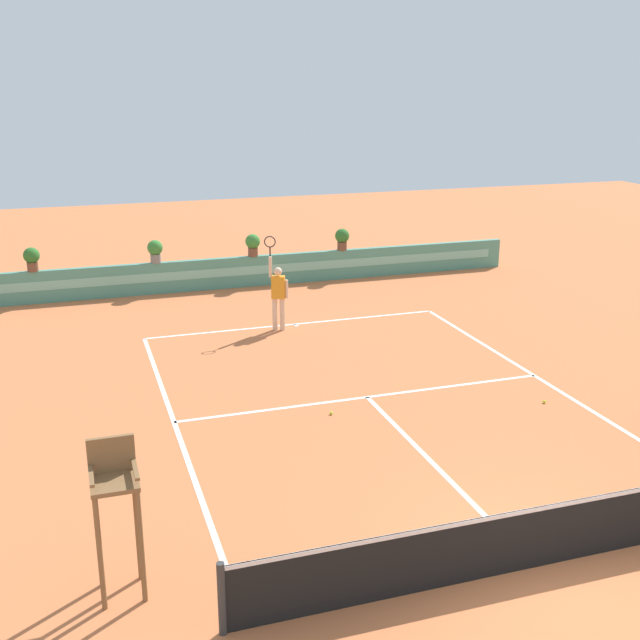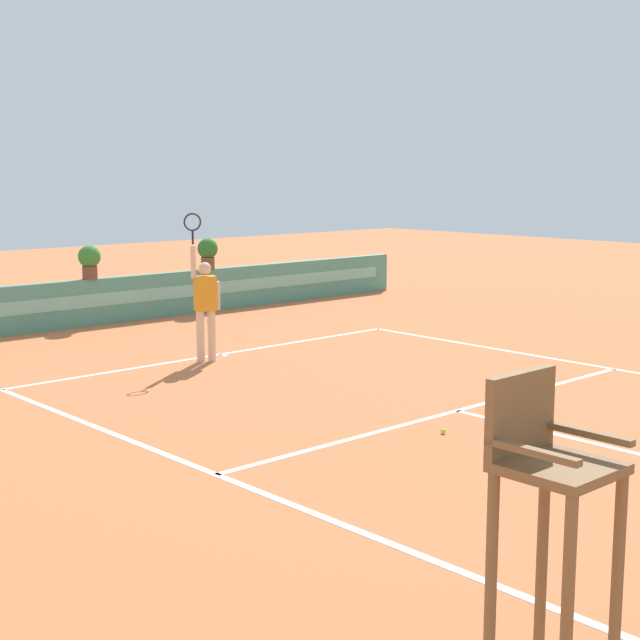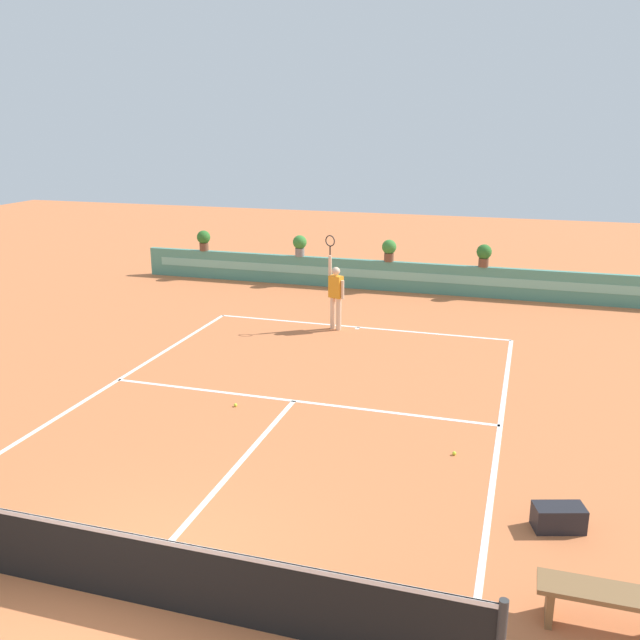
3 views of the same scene
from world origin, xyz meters
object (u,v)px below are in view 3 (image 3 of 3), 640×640
object	(u,v)px
tennis_ball_mid_court	(454,453)
potted_plant_far_left	(204,239)
tennis_player	(336,292)
bench_courtside	(611,601)
gear_bag	(559,518)
potted_plant_right	(484,254)
tennis_ball_near_baseline	(235,405)
potted_plant_centre	(389,249)
potted_plant_left	(300,244)

from	to	relation	value
tennis_ball_mid_court	potted_plant_far_left	world-z (taller)	potted_plant_far_left
potted_plant_far_left	tennis_player	bearing A→B (deg)	-37.63
bench_courtside	gear_bag	world-z (taller)	bench_courtside
potted_plant_right	tennis_ball_near_baseline	bearing A→B (deg)	-110.76
gear_bag	tennis_player	bearing A→B (deg)	123.74
potted_plant_right	potted_plant_far_left	bearing A→B (deg)	180.00
tennis_ball_mid_court	tennis_ball_near_baseline	bearing A→B (deg)	169.33
potted_plant_centre	tennis_ball_mid_court	bearing A→B (deg)	-72.98
bench_courtside	tennis_ball_near_baseline	world-z (taller)	bench_courtside
potted_plant_right	potted_plant_left	bearing A→B (deg)	180.00
bench_courtside	potted_plant_centre	bearing A→B (deg)	110.33
tennis_ball_near_baseline	tennis_ball_mid_court	bearing A→B (deg)	-10.67
gear_bag	potted_plant_left	xyz separation A→B (m)	(-8.28, 13.28, 1.23)
potted_plant_far_left	potted_plant_right	bearing A→B (deg)	0.00
potted_plant_centre	potted_plant_far_left	distance (m)	6.77
tennis_ball_near_baseline	potted_plant_left	xyz separation A→B (m)	(-2.19, 10.61, 1.38)
potted_plant_centre	potted_plant_left	distance (m)	3.13
gear_bag	potted_plant_far_left	world-z (taller)	potted_plant_far_left
gear_bag	tennis_ball_mid_court	distance (m)	2.47
gear_bag	potted_plant_centre	world-z (taller)	potted_plant_centre
tennis_player	tennis_ball_mid_court	xyz separation A→B (m)	(3.98, -6.59, -1.02)
tennis_player	potted_plant_right	size ratio (longest dim) A/B	3.57
bench_courtside	potted_plant_centre	size ratio (longest dim) A/B	2.21
tennis_ball_mid_court	potted_plant_centre	bearing A→B (deg)	107.02
gear_bag	tennis_ball_near_baseline	bearing A→B (deg)	156.32
tennis_player	bench_courtside	bearing A→B (deg)	-59.48
potted_plant_far_left	potted_plant_right	distance (m)	9.85
gear_bag	tennis_ball_near_baseline	xyz separation A→B (m)	(-6.09, 2.67, -0.15)
gear_bag	potted_plant_left	bearing A→B (deg)	121.95
potted_plant_left	potted_plant_right	distance (m)	6.21
tennis_ball_near_baseline	tennis_ball_mid_court	distance (m)	4.52
bench_courtside	tennis_ball_near_baseline	size ratio (longest dim) A/B	23.53
tennis_ball_mid_court	potted_plant_right	xyz separation A→B (m)	(-0.42, 11.44, 1.38)
bench_courtside	tennis_player	bearing A→B (deg)	120.52
potted_plant_centre	potted_plant_right	xyz separation A→B (m)	(3.08, 0.00, 0.00)
tennis_player	potted_plant_left	size ratio (longest dim) A/B	3.57
gear_bag	tennis_ball_mid_court	size ratio (longest dim) A/B	10.29
gear_bag	potted_plant_right	world-z (taller)	potted_plant_right
tennis_ball_near_baseline	potted_plant_right	xyz separation A→B (m)	(4.02, 10.61, 1.38)
tennis_player	potted_plant_far_left	size ratio (longest dim) A/B	3.57
potted_plant_right	tennis_player	bearing A→B (deg)	-126.23
tennis_ball_near_baseline	gear_bag	bearing A→B (deg)	-23.68
potted_plant_far_left	tennis_ball_near_baseline	bearing A→B (deg)	-61.20
tennis_ball_near_baseline	potted_plant_far_left	distance (m)	12.18
tennis_ball_mid_court	potted_plant_left	world-z (taller)	potted_plant_left
gear_bag	potted_plant_far_left	distance (m)	17.89
potted_plant_right	tennis_ball_mid_court	bearing A→B (deg)	-87.89
bench_courtside	gear_bag	size ratio (longest dim) A/B	2.29
potted_plant_centre	potted_plant_right	bearing A→B (deg)	0.00
bench_courtside	potted_plant_far_left	xyz separation A→B (m)	(-12.42, 15.23, 1.04)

